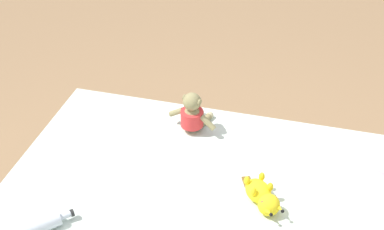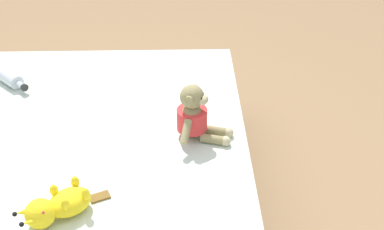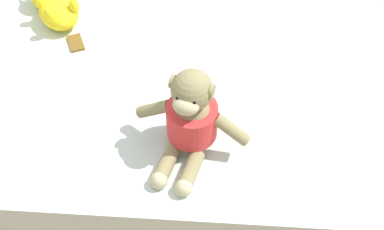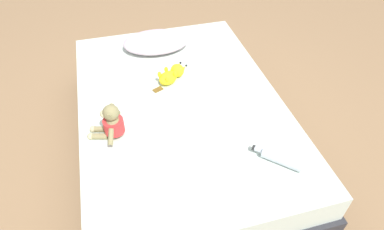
% 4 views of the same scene
% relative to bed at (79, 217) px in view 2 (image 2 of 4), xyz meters
% --- Properties ---
extents(bed, '(1.39, 2.05, 0.46)m').
position_rel_bed_xyz_m(bed, '(0.00, 0.00, 0.00)').
color(bed, '#2D2D33').
rests_on(bed, ground_plane).
extents(plush_monkey, '(0.24, 0.28, 0.24)m').
position_rel_bed_xyz_m(plush_monkey, '(-0.47, -0.21, 0.33)').
color(plush_monkey, '#8E8456').
rests_on(plush_monkey, bed).
extents(plush_yellow_creature, '(0.30, 0.24, 0.10)m').
position_rel_bed_xyz_m(plush_yellow_creature, '(-0.00, 0.24, 0.28)').
color(plush_yellow_creature, yellow).
rests_on(plush_yellow_creature, bed).
extents(glass_bottle, '(0.24, 0.24, 0.07)m').
position_rel_bed_xyz_m(glass_bottle, '(0.42, -0.67, 0.27)').
color(glass_bottle, silver).
rests_on(glass_bottle, bed).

